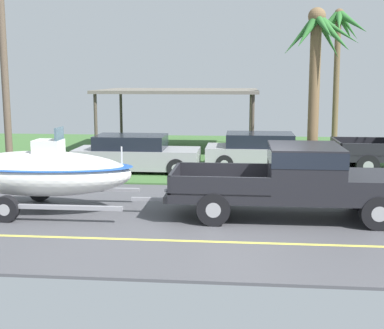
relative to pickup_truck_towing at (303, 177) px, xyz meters
name	(u,v)px	position (x,y,z in m)	size (l,w,h in m)	color
ground	(246,164)	(-1.32, 7.99, -1.04)	(36.00, 22.00, 0.11)	#4C4C51
pickup_truck_towing	(303,177)	(0.00, 0.00, 0.00)	(6.00, 2.13, 1.82)	black
boat_on_trailer	(40,173)	(-6.76, 0.00, 0.00)	(6.00, 2.42, 2.22)	gray
parked_sedan_near	(136,154)	(-5.40, 5.78, -0.35)	(4.53, 1.82, 1.38)	#99999E
parked_sedan_far	(264,152)	(-0.68, 6.89, -0.35)	(4.47, 1.90, 1.38)	#99999E
carport_awning	(180,92)	(-4.42, 11.31, 1.75)	(7.18, 5.27, 2.91)	#4C4238
palm_tree_near_right	(317,50)	(1.38, 8.51, 3.49)	(3.20, 3.15, 6.17)	brown
palm_tree_mid	(337,36)	(3.18, 14.52, 4.46)	(2.76, 3.73, 6.83)	brown
utility_pole	(5,71)	(-9.41, 4.02, 2.65)	(0.24, 1.80, 7.06)	brown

